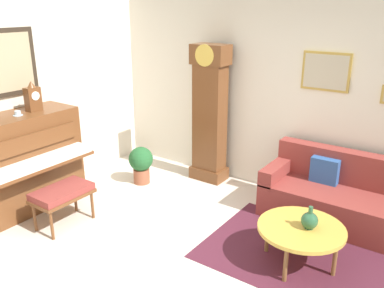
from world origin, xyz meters
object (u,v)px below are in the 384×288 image
piano (24,162)px  potted_plant (141,163)px  grandfather_clock (210,118)px  couch (344,199)px  coffee_table (301,229)px  teacup (18,114)px  mantel_clock (33,98)px  piano_bench (62,194)px  green_jug (310,220)px

piano → potted_plant: bearing=63.9°
grandfather_clock → couch: size_ratio=1.07×
coffee_table → teacup: 3.55m
piano → teacup: teacup is taller
mantel_clock → piano_bench: bearing=-19.6°
piano → couch: piano is taller
couch → potted_plant: bearing=-168.7°
piano_bench → mantel_clock: bearing=160.4°
piano_bench → mantel_clock: mantel_clock is taller
mantel_clock → green_jug: (3.43, 0.64, -0.92)m
couch → piano_bench: bearing=-143.8°
piano → green_jug: piano is taller
piano_bench → coffee_table: bearing=18.7°
teacup → piano_bench: bearing=-0.9°
piano_bench → teacup: (-0.71, 0.01, 0.88)m
grandfather_clock → coffee_table: 2.39m
couch → mantel_clock: size_ratio=5.00×
mantel_clock → green_jug: 3.61m
piano → couch: 4.03m
piano → grandfather_clock: size_ratio=0.71×
mantel_clock → piano: bearing=-90.7°
grandfather_clock → green_jug: 2.41m
piano_bench → grandfather_clock: size_ratio=0.34×
teacup → green_jug: bearing=14.8°
couch → coffee_table: size_ratio=2.16×
coffee_table → teacup: size_ratio=7.59×
mantel_clock → green_jug: mantel_clock is taller
grandfather_clock → mantel_clock: 2.42m
piano → coffee_table: size_ratio=1.64×
teacup → green_jug: (3.40, 0.89, -0.77)m
couch → mantel_clock: (-3.49, -1.74, 1.12)m
piano_bench → potted_plant: bearing=92.1°
grandfather_clock → mantel_clock: size_ratio=5.34×
piano_bench → couch: size_ratio=0.37×
couch → potted_plant: 2.85m
piano → green_jug: size_ratio=6.00×
piano → grandfather_clock: 2.61m
potted_plant → piano: bearing=-116.1°
mantel_clock → teacup: bearing=-81.5°
mantel_clock → teacup: (0.04, -0.26, -0.15)m
piano_bench → coffee_table: size_ratio=0.80×
grandfather_clock → green_jug: bearing=-32.2°
piano_bench → coffee_table: 2.76m
piano_bench → mantel_clock: 1.30m
couch → teacup: size_ratio=16.38×
couch → coffee_table: (-0.12, -1.12, 0.08)m
couch → mantel_clock: mantel_clock is taller
potted_plant → green_jug: bearing=-11.2°
couch → potted_plant: couch is taller
potted_plant → grandfather_clock: bearing=44.3°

